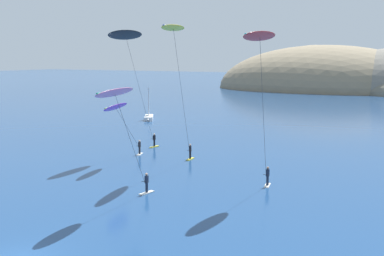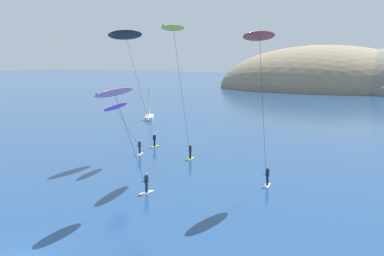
% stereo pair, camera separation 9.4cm
% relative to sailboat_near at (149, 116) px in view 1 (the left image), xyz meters
% --- Properties ---
extents(headland_island, '(96.70, 53.00, 30.68)m').
position_rel_sailboat_near_xyz_m(headland_island, '(17.78, 97.83, -0.64)').
color(headland_island, slate).
rests_on(headland_island, ground).
extents(sailboat_near, '(3.94, 5.56, 5.70)m').
position_rel_sailboat_near_xyz_m(sailboat_near, '(0.00, 0.00, 0.00)').
color(sailboat_near, white).
rests_on(sailboat_near, ground).
extents(kitesurfer_red, '(1.66, 5.67, 13.22)m').
position_rel_sailboat_near_xyz_m(kitesurfer_red, '(33.92, -33.59, 11.18)').
color(kitesurfer_red, silver).
rests_on(kitesurfer_red, ground).
extents(kitesurfer_black, '(1.67, 9.60, 14.10)m').
position_rel_sailboat_near_xyz_m(kitesurfer_black, '(15.50, -26.58, 12.10)').
color(kitesurfer_black, yellow).
rests_on(kitesurfer_black, ground).
extents(kitesurfer_purple, '(2.88, 9.17, 6.55)m').
position_rel_sailboat_near_xyz_m(kitesurfer_purple, '(17.63, -31.25, 4.97)').
color(kitesurfer_purple, silver).
rests_on(kitesurfer_purple, ground).
extents(kitesurfer_yellow, '(2.95, 9.48, 14.16)m').
position_rel_sailboat_near_xyz_m(kitesurfer_yellow, '(24.03, -30.52, 12.16)').
color(kitesurfer_yellow, yellow).
rests_on(kitesurfer_yellow, ground).
extents(kitesurfer_pink, '(1.85, 7.76, 9.04)m').
position_rel_sailboat_near_xyz_m(kitesurfer_pink, '(26.66, -42.78, 7.26)').
color(kitesurfer_pink, silver).
rests_on(kitesurfer_pink, ground).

